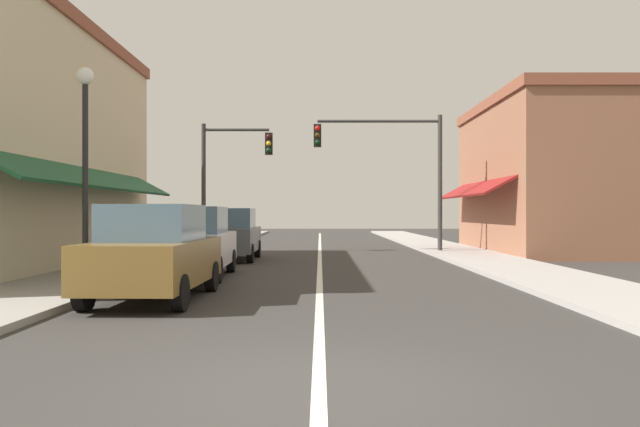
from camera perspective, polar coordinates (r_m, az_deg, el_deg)
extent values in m
plane|color=#33302D|center=(23.83, -0.19, -3.83)|extent=(80.00, 80.00, 0.00)
cube|color=gray|center=(24.45, -13.21, -3.59)|extent=(2.60, 56.00, 0.12)
cube|color=#A39E99|center=(24.45, 12.84, -3.59)|extent=(2.60, 56.00, 0.12)
cube|color=silver|center=(23.83, -0.19, -3.82)|extent=(0.14, 52.00, 0.01)
cube|color=beige|center=(19.96, -26.78, 5.29)|extent=(4.19, 14.00, 6.88)
cube|color=brown|center=(20.61, -26.78, 15.41)|extent=(4.39, 14.20, 0.40)
cube|color=slate|center=(19.06, -21.30, -0.60)|extent=(0.08, 10.64, 1.80)
cube|color=#194C2D|center=(18.87, -19.57, 3.04)|extent=(1.27, 11.76, 0.73)
cube|color=slate|center=(16.56, -25.23, 11.66)|extent=(0.08, 1.10, 1.30)
cube|color=slate|center=(22.21, -18.40, 8.69)|extent=(0.08, 1.10, 1.30)
cube|color=#8E5B42|center=(27.32, 19.00, 2.77)|extent=(4.33, 10.00, 5.82)
cube|color=brown|center=(27.64, 19.00, 9.23)|extent=(4.53, 10.20, 0.40)
cube|color=slate|center=(26.67, 14.72, -0.40)|extent=(0.08, 7.60, 1.80)
cube|color=maroon|center=(26.54, 13.44, 2.18)|extent=(1.27, 8.40, 0.73)
cube|color=slate|center=(24.68, 16.04, 6.05)|extent=(0.08, 1.10, 1.30)
cube|color=slate|center=(28.91, 13.59, 5.17)|extent=(0.08, 1.10, 1.30)
cube|color=brown|center=(12.10, -14.83, -4.25)|extent=(1.81, 4.14, 0.80)
cube|color=slate|center=(11.97, -14.97, -0.80)|extent=(1.56, 2.03, 0.66)
cylinder|color=black|center=(13.65, -16.48, -5.44)|extent=(0.21, 0.62, 0.62)
cylinder|color=black|center=(13.26, -9.92, -5.60)|extent=(0.21, 0.62, 0.62)
cylinder|color=black|center=(11.11, -20.71, -6.71)|extent=(0.21, 0.62, 0.62)
cylinder|color=black|center=(10.63, -12.71, -7.01)|extent=(0.21, 0.62, 0.62)
cube|color=silver|center=(16.15, -11.56, -3.16)|extent=(1.81, 4.14, 0.80)
cube|color=slate|center=(16.03, -11.62, -0.58)|extent=(1.56, 2.03, 0.66)
cylinder|color=black|center=(17.65, -13.32, -4.19)|extent=(0.21, 0.62, 0.62)
cylinder|color=black|center=(17.40, -8.19, -4.25)|extent=(0.21, 0.62, 0.62)
cylinder|color=black|center=(15.02, -15.45, -4.94)|extent=(0.21, 0.62, 0.62)
cylinder|color=black|center=(14.72, -9.44, -5.04)|extent=(0.21, 0.62, 0.62)
cube|color=#4C5156|center=(21.85, -8.20, -2.32)|extent=(1.77, 4.12, 0.80)
cube|color=slate|center=(21.73, -8.24, -0.41)|extent=(1.55, 2.02, 0.66)
cylinder|color=black|center=(23.32, -9.71, -3.15)|extent=(0.21, 0.62, 0.62)
cylinder|color=black|center=(23.13, -5.83, -3.18)|extent=(0.21, 0.62, 0.62)
cylinder|color=black|center=(20.66, -10.86, -3.57)|extent=(0.21, 0.62, 0.62)
cylinder|color=black|center=(20.44, -6.48, -3.61)|extent=(0.21, 0.62, 0.62)
cylinder|color=#333333|center=(25.66, 10.60, 2.62)|extent=(0.18, 0.18, 5.52)
cylinder|color=#333333|center=(25.55, 5.15, 8.29)|extent=(4.89, 0.12, 0.12)
cube|color=black|center=(25.19, -0.40, 7.04)|extent=(0.30, 0.24, 0.90)
sphere|color=red|center=(25.09, -0.40, 7.71)|extent=(0.20, 0.20, 0.20)
sphere|color=#3D2D0C|center=(25.06, -0.40, 7.07)|extent=(0.20, 0.20, 0.20)
sphere|color=#0C3316|center=(25.03, -0.40, 6.44)|extent=(0.20, 0.20, 0.20)
cylinder|color=#333333|center=(26.51, -10.63, 2.29)|extent=(0.18, 0.18, 5.30)
cylinder|color=#333333|center=(26.50, -7.72, 7.50)|extent=(2.71, 0.12, 0.12)
cube|color=black|center=(26.11, -4.80, 6.28)|extent=(0.30, 0.24, 0.90)
sphere|color=#420F0F|center=(26.01, -4.83, 6.93)|extent=(0.20, 0.20, 0.20)
sphere|color=yellow|center=(25.98, -4.83, 6.31)|extent=(0.20, 0.20, 0.20)
sphere|color=#0C3316|center=(25.95, -4.83, 5.70)|extent=(0.20, 0.20, 0.20)
cylinder|color=black|center=(14.16, -20.59, 2.24)|extent=(0.12, 0.12, 4.32)
sphere|color=white|center=(14.43, -20.59, 11.56)|extent=(0.36, 0.36, 0.36)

